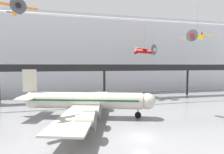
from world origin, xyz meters
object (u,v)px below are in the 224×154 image
at_px(airliner_silver_main, 84,101).
at_px(suspended_plane_red_highwing, 144,51).
at_px(suspended_plane_orange_highwing, 16,9).
at_px(suspended_plane_yellow_lowwing, 197,36).

xyz_separation_m(airliner_silver_main, suspended_plane_red_highwing, (21.07, 18.23, 11.94)).
bearing_deg(suspended_plane_orange_highwing, airliner_silver_main, 95.91).
xyz_separation_m(airliner_silver_main, suspended_plane_orange_highwing, (-10.69, -5.80, 16.09)).
bearing_deg(suspended_plane_orange_highwing, suspended_plane_yellow_lowwing, 69.68).
distance_m(airliner_silver_main, suspended_plane_yellow_lowwing, 26.90).
xyz_separation_m(airliner_silver_main, suspended_plane_yellow_lowwing, (22.90, -4.48, 13.40)).
xyz_separation_m(suspended_plane_yellow_lowwing, suspended_plane_red_highwing, (-1.82, 22.71, -1.46)).
distance_m(suspended_plane_yellow_lowwing, suspended_plane_red_highwing, 22.83).
bearing_deg(airliner_silver_main, suspended_plane_orange_highwing, -135.05).
relative_size(airliner_silver_main, suspended_plane_red_highwing, 3.56).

